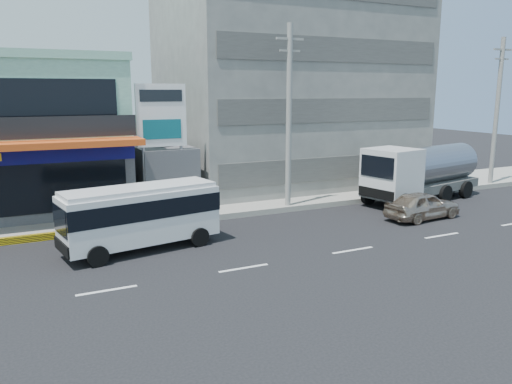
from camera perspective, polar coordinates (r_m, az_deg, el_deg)
ground at (r=18.95m, az=-1.42°, el=-8.70°), size 120.00×120.00×0.00m
sidewalk at (r=29.22m, az=-0.07°, el=-1.14°), size 70.00×5.00×0.30m
shop_building at (r=30.32m, az=-26.96°, el=5.44°), size 12.40×11.70×8.00m
concrete_building at (r=35.69m, az=3.47°, el=12.21°), size 16.00×12.00×14.00m
gap_structure at (r=29.55m, az=-10.98°, el=1.95°), size 3.00×6.00×3.50m
satellite_dish at (r=28.35m, az=-10.61°, el=5.29°), size 1.50×1.50×0.15m
billboard at (r=26.38m, az=-10.75°, el=7.79°), size 2.60×0.18×6.90m
utility_pole_near at (r=27.14m, az=3.78°, el=8.53°), size 1.60×0.30×10.00m
utility_pole_far at (r=37.63m, az=25.81°, el=8.24°), size 1.60×0.30×10.00m
minibus at (r=21.19m, az=-13.04°, el=-2.28°), size 6.69×3.12×2.69m
sedan at (r=27.24m, az=18.49°, el=-1.43°), size 4.40×2.06×1.46m
tanker_truck at (r=31.34m, az=18.19°, el=2.22°), size 8.85×4.17×3.36m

